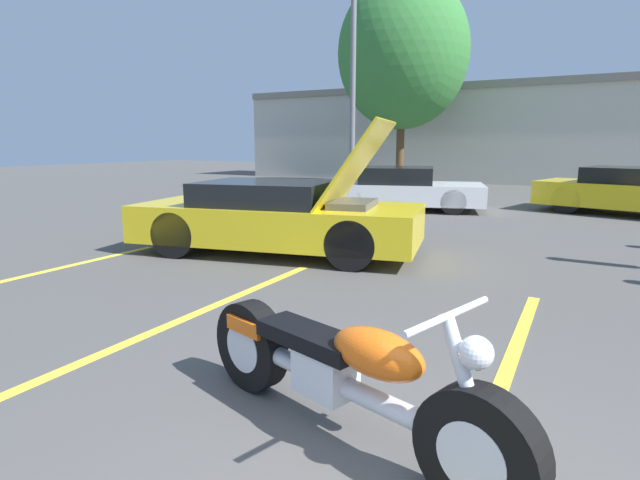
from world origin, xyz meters
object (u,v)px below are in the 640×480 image
Objects in this scene: parked_car_left_row at (401,189)px; motorcycle at (341,375)px; tree_background at (403,53)px; show_car_hood_open at (279,217)px; light_pole at (355,63)px; parked_car_mid_row at (639,192)px.

motorcycle is at bearing -88.22° from parked_car_left_row.
tree_background is 1.74× the size of show_car_hood_open.
light_pole reaches higher than parked_car_left_row.
parked_car_mid_row is at bearing 43.66° from show_car_hood_open.
tree_background is at bearing 94.25° from parked_car_left_row.
show_car_hood_open is (2.62, -13.23, -4.69)m from tree_background.
parked_car_left_row is at bearing -44.42° from light_pole.
motorcycle is at bearing -65.89° from light_pole.
show_car_hood_open is at bearing 144.21° from motorcycle.
motorcycle is (5.75, -17.41, -4.88)m from tree_background.
parked_car_mid_row reaches higher than motorcycle.
parked_car_mid_row reaches higher than parked_car_left_row.
motorcycle is 0.49× the size of show_car_hood_open.
show_car_hood_open is at bearing -104.48° from parked_car_left_row.
tree_background reaches higher than show_car_hood_open.
parked_car_left_row is (-3.24, 10.43, 0.14)m from motorcycle.
light_pole reaches higher than parked_car_mid_row.
parked_car_left_row is at bearing -149.10° from parked_car_mid_row.
motorcycle is at bearing -64.52° from show_car_hood_open.
show_car_hood_open is at bearing -109.33° from parked_car_mid_row.
parked_car_left_row is at bearing -70.26° from tree_background.
tree_background is at bearing 125.61° from motorcycle.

